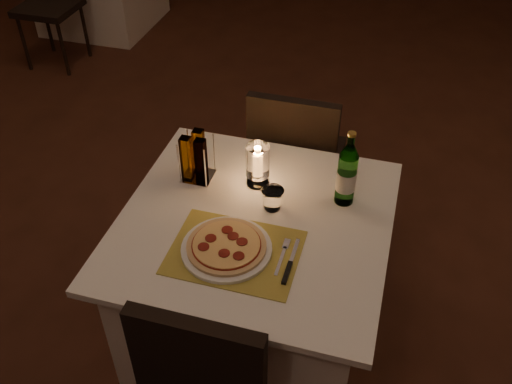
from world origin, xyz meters
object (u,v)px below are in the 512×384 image
(plate, at_px, (227,249))
(water_bottle, at_px, (347,175))
(main_table, at_px, (255,285))
(chair_far, at_px, (295,153))
(tumbler, at_px, (273,199))
(pizza, at_px, (226,245))
(hurricane_candle, at_px, (258,162))

(plate, bearing_deg, water_bottle, 47.30)
(main_table, height_order, chair_far, chair_far)
(tumbler, bearing_deg, chair_far, 94.20)
(plate, xyz_separation_m, pizza, (-0.00, -0.00, 0.02))
(water_bottle, bearing_deg, hurricane_candle, 177.99)
(main_table, relative_size, water_bottle, 3.16)
(chair_far, xyz_separation_m, hurricane_candle, (-0.05, -0.50, 0.30))
(chair_far, height_order, plate, chair_far)
(chair_far, xyz_separation_m, water_bottle, (0.30, -0.51, 0.32))
(tumbler, relative_size, hurricane_candle, 0.48)
(chair_far, bearing_deg, hurricane_candle, -95.49)
(chair_far, bearing_deg, plate, -93.20)
(tumbler, bearing_deg, water_bottle, 24.24)
(plate, bearing_deg, main_table, 74.48)
(plate, distance_m, hurricane_candle, 0.40)
(tumbler, bearing_deg, plate, -109.91)
(tumbler, bearing_deg, hurricane_candle, 126.64)
(plate, height_order, water_bottle, water_bottle)
(main_table, xyz_separation_m, chair_far, (0.00, 0.71, 0.18))
(tumbler, distance_m, hurricane_candle, 0.17)
(plate, xyz_separation_m, tumbler, (0.10, 0.27, 0.03))
(main_table, xyz_separation_m, water_bottle, (0.30, 0.20, 0.49))
(hurricane_candle, bearing_deg, pizza, -90.27)
(main_table, bearing_deg, pizza, -105.54)
(main_table, relative_size, plate, 3.12)
(pizza, relative_size, hurricane_candle, 1.56)
(water_bottle, bearing_deg, chair_far, 120.33)
(plate, height_order, pizza, pizza)
(hurricane_candle, bearing_deg, tumbler, -53.36)
(main_table, xyz_separation_m, hurricane_candle, (-0.05, 0.21, 0.47))
(main_table, distance_m, chair_far, 0.74)
(chair_far, bearing_deg, pizza, -93.20)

